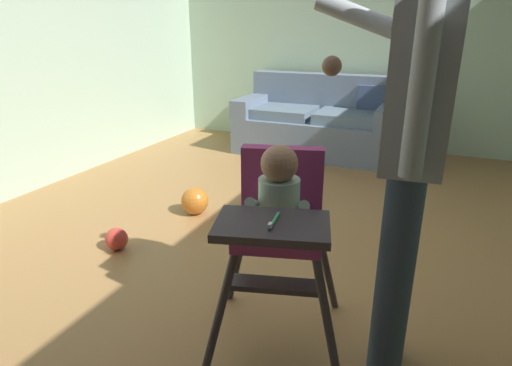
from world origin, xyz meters
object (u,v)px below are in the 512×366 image
at_px(toy_ball, 195,201).
at_px(toy_ball_second, 117,239).
at_px(couch, 318,123).
at_px(adult_standing, 409,145).
at_px(high_chair, 279,212).

xyz_separation_m(toy_ball, toy_ball_second, (-0.17, -0.70, -0.03)).
distance_m(couch, toy_ball, 2.14).
distance_m(toy_ball, toy_ball_second, 0.72).
height_order(adult_standing, toy_ball_second, adult_standing).
bearing_deg(toy_ball_second, adult_standing, -10.89).
relative_size(adult_standing, toy_ball_second, 11.67).
height_order(high_chair, toy_ball, high_chair).
bearing_deg(toy_ball_second, toy_ball, 76.19).
relative_size(adult_standing, toy_ball, 8.08).
relative_size(couch, adult_standing, 1.03).
bearing_deg(adult_standing, couch, -74.50).
xyz_separation_m(couch, high_chair, (0.72, -3.17, 0.31)).
bearing_deg(adult_standing, high_chair, 0.26).
xyz_separation_m(high_chair, toy_ball_second, (-1.26, 0.38, -0.57)).
relative_size(couch, high_chair, 1.87).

